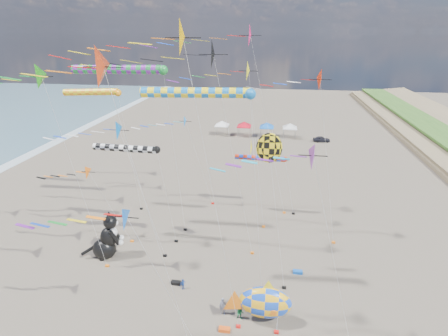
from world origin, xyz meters
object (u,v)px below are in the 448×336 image
fish_inflatable (264,302)px  child_green (240,313)px  child_blue (183,284)px  cat_inflatable (105,236)px  parked_car (322,139)px  person_adult (223,306)px

fish_inflatable → child_green: 2.34m
child_green → child_blue: 6.18m
cat_inflatable → parked_car: (26.46, 44.90, -1.90)m
parked_car → person_adult: bearing=159.9°
child_blue → cat_inflatable: bearing=109.2°
cat_inflatable → parked_car: size_ratio=1.42×
cat_inflatable → person_adult: 14.49m
cat_inflatable → child_green: size_ratio=4.07×
person_adult → cat_inflatable: bearing=155.5°
child_blue → child_green: bearing=-76.1°
cat_inflatable → child_green: cat_inflatable is taller
child_green → parked_car: size_ratio=0.35×
person_adult → parked_car: size_ratio=0.46×
cat_inflatable → child_blue: size_ratio=4.74×
fish_inflatable → person_adult: (-3.36, 0.32, -1.17)m
parked_car → cat_inflatable: bearing=144.2°
fish_inflatable → child_blue: (-7.41, 2.82, -1.44)m
child_green → person_adult: bearing=169.8°
fish_inflatable → cat_inflatable: bearing=158.6°
fish_inflatable → child_green: (-1.90, 0.01, -1.36)m
parked_car → child_green: bearing=161.5°
parked_car → child_blue: bearing=154.9°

